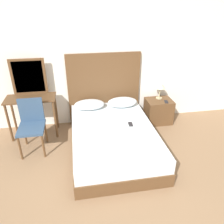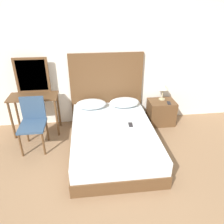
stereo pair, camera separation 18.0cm
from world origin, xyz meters
The scene contains 13 objects.
ground_plane centered at (0.00, 0.00, 0.00)m, with size 16.00×16.00×0.00m, color #8C6B4C.
wall_back centered at (0.00, 2.57, 1.35)m, with size 10.00×0.06×2.70m.
bed centered at (-0.02, 1.43, 0.23)m, with size 1.43×2.09×0.46m.
headboard centered at (-0.02, 2.50, 0.76)m, with size 1.50×0.05×1.51m.
pillow_left centered at (-0.36, 2.24, 0.55)m, with size 0.61×0.38×0.18m.
pillow_right centered at (0.32, 2.24, 0.55)m, with size 0.61×0.38×0.18m.
phone_on_bed centered at (0.30, 1.48, 0.46)m, with size 0.08×0.15×0.01m.
nightstand centered at (1.13, 2.25, 0.26)m, with size 0.55×0.44×0.52m.
table_lamp centered at (1.15, 2.34, 0.81)m, with size 0.22×0.22×0.36m.
phone_on_nightstand centered at (1.24, 2.14, 0.53)m, with size 0.10×0.16×0.01m.
vanity_desk centered at (-1.46, 2.20, 0.64)m, with size 0.92×0.45×0.80m.
vanity_mirror centered at (-1.46, 2.40, 1.14)m, with size 0.63×0.03×0.68m.
chair centered at (-1.41, 1.73, 0.53)m, with size 0.44×0.51×0.92m.
Camera 1 is at (-0.60, -1.75, 2.44)m, focal length 35.00 mm.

